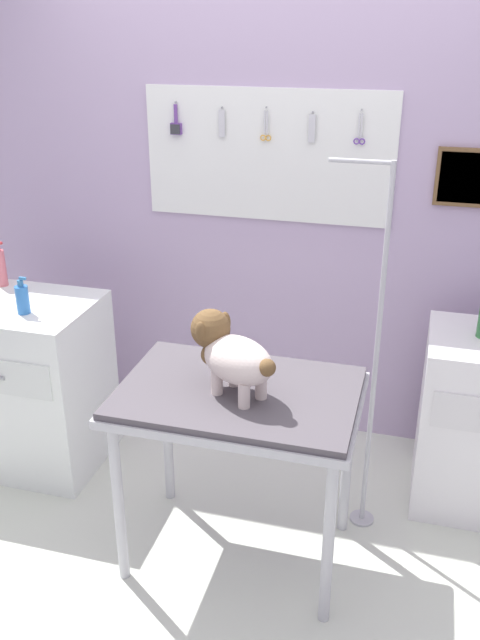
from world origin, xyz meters
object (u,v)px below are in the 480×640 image
(grooming_table, at_px, (238,408))
(grooming_arm, at_px, (373,372))
(counter_left, at_px, (22,382))
(dog, at_px, (230,353))

(grooming_table, relative_size, grooming_arm, 0.58)
(counter_left, bearing_deg, grooming_arm, -1.66)
(dog, distance_m, counter_left, 1.40)
(grooming_arm, distance_m, dog, 0.66)
(grooming_table, height_order, counter_left, counter_left)
(counter_left, bearing_deg, grooming_table, -17.59)
(grooming_arm, relative_size, counter_left, 1.89)
(grooming_table, distance_m, grooming_arm, 0.60)
(dog, bearing_deg, grooming_arm, 35.82)
(grooming_table, relative_size, dog, 2.31)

